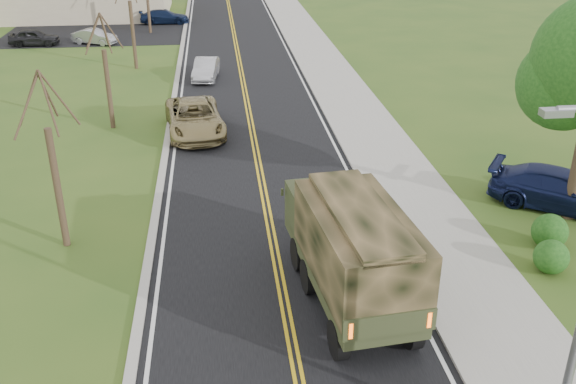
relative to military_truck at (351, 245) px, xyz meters
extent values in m
cube|color=black|center=(-1.88, 34.37, -1.92)|extent=(8.00, 120.00, 0.01)
cube|color=#9E998E|center=(2.27, 34.37, -1.86)|extent=(0.30, 120.00, 0.12)
cube|color=#9E998E|center=(4.02, 34.37, -1.87)|extent=(3.20, 120.00, 0.10)
cube|color=#9E998E|center=(-6.03, 34.37, -1.87)|extent=(0.30, 120.00, 0.10)
cube|color=gray|center=(1.82, -6.13, 5.83)|extent=(0.50, 0.22, 0.12)
sphere|color=#184313|center=(8.32, 4.87, 3.03)|extent=(3.24, 3.24, 3.24)
cylinder|color=#38281C|center=(-8.88, 4.37, 0.18)|extent=(0.24, 0.24, 4.20)
cylinder|color=#38281C|center=(-8.40, 4.50, 3.20)|extent=(1.01, 0.33, 1.90)
cylinder|color=#38281C|center=(-8.85, 4.99, 3.13)|extent=(0.13, 1.29, 1.74)
cylinder|color=#38281C|center=(-9.34, 4.55, 3.20)|extent=(0.98, 0.43, 1.90)
cylinder|color=#38281C|center=(-9.27, 3.89, 3.13)|extent=(0.79, 1.05, 1.77)
cylinder|color=#38281C|center=(-8.61, 3.96, 3.20)|extent=(0.58, 0.90, 1.90)
cylinder|color=#38281C|center=(-8.88, 16.37, 0.06)|extent=(0.24, 0.24, 3.96)
cylinder|color=#38281C|center=(-8.43, 16.49, 2.91)|extent=(0.96, 0.32, 1.79)
cylinder|color=#38281C|center=(-8.85, 16.95, 2.84)|extent=(0.12, 1.22, 1.65)
cylinder|color=#38281C|center=(-9.31, 16.54, 2.91)|extent=(0.93, 0.41, 1.79)
cylinder|color=#38281C|center=(-9.25, 15.92, 2.84)|extent=(0.75, 0.99, 1.67)
cylinder|color=#38281C|center=(-8.63, 15.98, 2.91)|extent=(0.55, 0.85, 1.80)
cylinder|color=#38281C|center=(-8.88, 28.37, 0.30)|extent=(0.24, 0.24, 4.44)
cylinder|color=#38281C|center=(-8.88, 40.37, 0.12)|extent=(0.24, 0.24, 4.08)
cube|color=black|center=(-11.88, 40.37, -1.91)|extent=(18.00, 10.00, 0.02)
cylinder|color=black|center=(-0.76, -2.36, -1.40)|extent=(0.44, 1.08, 1.05)
cylinder|color=black|center=(1.23, -2.15, -1.40)|extent=(0.44, 1.08, 1.05)
cylinder|color=black|center=(-1.08, 0.67, -1.40)|extent=(0.44, 1.08, 1.05)
cylinder|color=black|center=(0.91, 0.88, -1.40)|extent=(0.44, 1.08, 1.05)
cylinder|color=black|center=(-1.22, 2.00, -1.40)|extent=(0.44, 1.08, 1.05)
cylinder|color=black|center=(0.77, 2.21, -1.40)|extent=(0.44, 1.08, 1.05)
cube|color=#353C20|center=(-0.02, 0.21, -0.92)|extent=(2.97, 6.87, 0.33)
cube|color=#353C20|center=(-0.28, 2.62, -0.11)|extent=(2.46, 2.04, 1.33)
cube|color=black|center=(-0.37, 3.48, 0.08)|extent=(2.09, 0.30, 0.67)
cube|color=#353C20|center=(0.06, -0.60, -0.69)|extent=(2.90, 5.27, 0.14)
cube|color=black|center=(0.06, -0.60, 0.32)|extent=(2.90, 5.27, 1.91)
cube|color=black|center=(0.06, -0.60, 1.32)|extent=(2.05, 5.18, 0.24)
cube|color=#353C20|center=(0.33, -3.11, -0.45)|extent=(2.38, 0.36, 0.62)
cube|color=#FF590C|center=(-0.66, -3.27, -0.45)|extent=(0.10, 0.05, 0.43)
cube|color=#FF590C|center=(1.33, -3.06, -0.45)|extent=(0.10, 0.05, 0.43)
imported|color=#9F8D59|center=(-4.70, 15.07, -1.13)|extent=(3.25, 5.96, 1.58)
imported|color=#B0B0B5|center=(-4.17, 25.12, -1.28)|extent=(1.82, 4.03, 1.28)
imported|color=#10173C|center=(9.11, 5.18, -1.18)|extent=(5.42, 4.64, 1.49)
imported|color=black|center=(-17.38, 36.37, -1.29)|extent=(3.81, 1.68, 1.27)
imported|color=#A3A4A8|center=(-12.81, 36.37, -1.34)|extent=(3.72, 2.57, 1.16)
imported|color=#0F1A38|center=(-7.90, 44.37, -1.29)|extent=(4.38, 1.83, 1.26)
camera|label=1|loc=(-3.55, -15.36, 9.04)|focal=40.00mm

